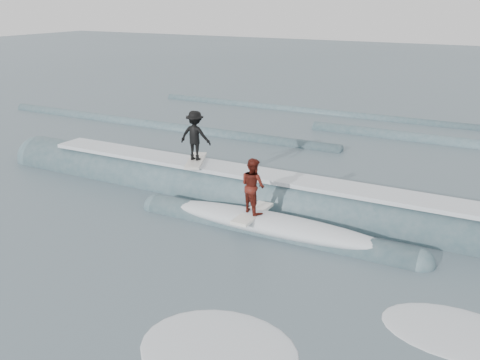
% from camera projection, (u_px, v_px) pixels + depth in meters
% --- Properties ---
extents(ground, '(160.00, 160.00, 0.00)m').
position_uv_depth(ground, '(147.00, 275.00, 14.33)').
color(ground, '#3E545A').
rests_on(ground, ground).
extents(breaking_wave, '(23.81, 3.84, 2.11)m').
position_uv_depth(breaking_wave, '(255.00, 203.00, 19.16)').
color(breaking_wave, '#395660').
rests_on(breaking_wave, ground).
extents(surfer_black, '(1.31, 2.05, 1.96)m').
position_uv_depth(surfer_black, '(195.00, 137.00, 19.94)').
color(surfer_black, silver).
rests_on(surfer_black, ground).
extents(surfer_red, '(1.07, 2.01, 1.88)m').
position_uv_depth(surfer_red, '(253.00, 188.00, 16.75)').
color(surfer_red, white).
rests_on(surfer_red, ground).
extents(whitewater, '(18.86, 7.81, 0.10)m').
position_uv_depth(whitewater, '(211.00, 339.00, 11.63)').
color(whitewater, silver).
rests_on(whitewater, ground).
extents(far_swells, '(41.10, 8.65, 0.80)m').
position_uv_depth(far_swells, '(340.00, 133.00, 29.23)').
color(far_swells, '#395660').
rests_on(far_swells, ground).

